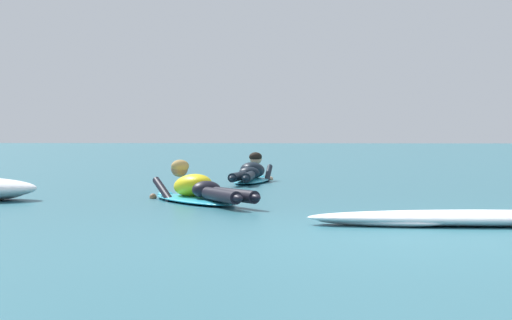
# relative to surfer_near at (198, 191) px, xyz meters

# --- Properties ---
(ground_plane) EXTENTS (120.00, 120.00, 0.00)m
(ground_plane) POSITION_rel_surfer_near_xyz_m (2.25, 6.28, -0.14)
(ground_plane) COLOR #2D6B7A
(surfer_near) EXTENTS (1.65, 2.37, 0.53)m
(surfer_near) POSITION_rel_surfer_near_xyz_m (0.00, 0.00, 0.00)
(surfer_near) COLOR #2DB2D1
(surfer_near) RESTS_ON ground
(surfer_far) EXTENTS (0.63, 2.67, 0.53)m
(surfer_far) POSITION_rel_surfer_near_xyz_m (0.25, 4.54, -0.00)
(surfer_far) COLOR #2DB2D1
(surfer_far) RESTS_ON ground
(whitewater_mid_right) EXTENTS (3.16, 0.79, 0.14)m
(whitewater_mid_right) POSITION_rel_surfer_near_xyz_m (2.90, -2.49, -0.08)
(whitewater_mid_right) COLOR white
(whitewater_mid_right) RESTS_ON ground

